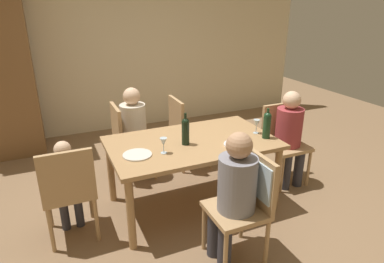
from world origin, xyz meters
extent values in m
plane|color=#846647|center=(0.00, 0.00, 0.00)|extent=(10.00, 10.00, 0.00)
cube|color=beige|center=(0.00, 2.69, 1.35)|extent=(6.40, 0.12, 2.70)
cube|color=#A87F51|center=(0.00, 0.00, 0.72)|extent=(1.65, 0.98, 0.04)
cylinder|color=#A87F51|center=(-0.76, -0.42, 0.35)|extent=(0.07, 0.07, 0.70)
cylinder|color=#A87F51|center=(0.76, -0.42, 0.35)|extent=(0.07, 0.07, 0.70)
cylinder|color=#A87F51|center=(-0.76, 0.42, 0.35)|extent=(0.07, 0.07, 0.70)
cylinder|color=#A87F51|center=(0.76, 0.42, 0.35)|extent=(0.07, 0.07, 0.70)
cylinder|color=tan|center=(1.40, -0.19, 0.22)|extent=(0.04, 0.04, 0.44)
cylinder|color=tan|center=(1.02, -0.19, 0.22)|extent=(0.04, 0.04, 0.44)
cylinder|color=tan|center=(1.40, 0.19, 0.22)|extent=(0.04, 0.04, 0.44)
cylinder|color=tan|center=(1.02, 0.19, 0.22)|extent=(0.04, 0.04, 0.44)
cube|color=tan|center=(1.21, 0.00, 0.46)|extent=(0.44, 0.44, 0.04)
cube|color=tan|center=(1.21, 0.20, 0.70)|extent=(0.44, 0.04, 0.44)
cylinder|color=tan|center=(-0.19, -1.06, 0.22)|extent=(0.04, 0.04, 0.44)
cylinder|color=tan|center=(-0.19, -0.68, 0.22)|extent=(0.04, 0.04, 0.44)
cylinder|color=tan|center=(0.19, -1.06, 0.22)|extent=(0.04, 0.04, 0.44)
cylinder|color=tan|center=(0.19, -0.68, 0.22)|extent=(0.04, 0.04, 0.44)
cube|color=tan|center=(0.00, -0.87, 0.46)|extent=(0.44, 0.44, 0.04)
cube|color=tan|center=(0.20, -0.87, 0.70)|extent=(0.04, 0.44, 0.44)
cube|color=#ADC6D6|center=(0.20, -0.87, 0.72)|extent=(0.07, 0.40, 0.31)
cylinder|color=tan|center=(-0.18, 1.06, 0.22)|extent=(0.04, 0.04, 0.44)
cylinder|color=tan|center=(-0.18, 0.68, 0.22)|extent=(0.04, 0.04, 0.44)
cylinder|color=tan|center=(-0.56, 1.06, 0.22)|extent=(0.04, 0.04, 0.44)
cylinder|color=tan|center=(-0.56, 0.68, 0.22)|extent=(0.04, 0.04, 0.44)
cube|color=tan|center=(-0.37, 0.87, 0.46)|extent=(0.44, 0.44, 0.04)
cube|color=tan|center=(-0.57, 0.87, 0.70)|extent=(0.04, 0.44, 0.44)
cylinder|color=tan|center=(-1.40, 0.19, 0.22)|extent=(0.04, 0.04, 0.44)
cylinder|color=tan|center=(-1.02, 0.19, 0.22)|extent=(0.04, 0.04, 0.44)
cylinder|color=tan|center=(-1.40, -0.19, 0.22)|extent=(0.04, 0.04, 0.44)
cylinder|color=tan|center=(-1.02, -0.19, 0.22)|extent=(0.04, 0.04, 0.44)
cube|color=tan|center=(-1.21, 0.00, 0.46)|extent=(0.44, 0.44, 0.04)
cube|color=tan|center=(-1.21, -0.20, 0.70)|extent=(0.44, 0.04, 0.44)
cylinder|color=tan|center=(0.56, 1.06, 0.22)|extent=(0.04, 0.04, 0.44)
cylinder|color=tan|center=(0.56, 0.68, 0.22)|extent=(0.04, 0.04, 0.44)
cylinder|color=tan|center=(0.18, 1.06, 0.22)|extent=(0.04, 0.04, 0.44)
cylinder|color=tan|center=(0.18, 0.68, 0.22)|extent=(0.04, 0.04, 0.44)
cube|color=tan|center=(0.37, 0.87, 0.46)|extent=(0.44, 0.44, 0.04)
cube|color=tan|center=(0.17, 0.87, 0.70)|extent=(0.04, 0.44, 0.44)
cylinder|color=#33333D|center=(1.29, -0.14, 0.23)|extent=(0.11, 0.11, 0.46)
cylinder|color=#33333D|center=(1.12, -0.14, 0.23)|extent=(0.11, 0.11, 0.46)
cylinder|color=#9E383D|center=(1.21, 0.00, 0.69)|extent=(0.30, 0.30, 0.46)
sphere|color=beige|center=(1.21, 0.00, 1.02)|extent=(0.20, 0.20, 0.20)
cylinder|color=#33333D|center=(-0.14, -0.96, 0.23)|extent=(0.11, 0.11, 0.46)
cylinder|color=#33333D|center=(-0.14, -0.78, 0.23)|extent=(0.11, 0.11, 0.46)
cylinder|color=gray|center=(0.00, -0.87, 0.70)|extent=(0.31, 0.31, 0.47)
sphere|color=tan|center=(0.00, -0.87, 1.03)|extent=(0.21, 0.21, 0.21)
cylinder|color=#33333D|center=(-0.23, 0.96, 0.23)|extent=(0.11, 0.11, 0.46)
cylinder|color=#33333D|center=(-0.23, 0.78, 0.23)|extent=(0.11, 0.11, 0.46)
cylinder|color=beige|center=(-0.37, 0.87, 0.69)|extent=(0.30, 0.30, 0.46)
sphere|color=beige|center=(-0.37, 0.87, 1.02)|extent=(0.20, 0.20, 0.20)
cylinder|color=#33333D|center=(-1.27, 0.10, 0.23)|extent=(0.08, 0.08, 0.46)
cylinder|color=#33333D|center=(-1.14, 0.10, 0.23)|extent=(0.08, 0.08, 0.46)
cylinder|color=#475699|center=(-1.21, 0.00, 0.63)|extent=(0.22, 0.22, 0.33)
sphere|color=beige|center=(-1.21, 0.00, 0.86)|extent=(0.14, 0.14, 0.14)
cylinder|color=#19381E|center=(0.72, -0.23, 0.84)|extent=(0.08, 0.08, 0.22)
sphere|color=#19381E|center=(0.72, -0.23, 0.97)|extent=(0.08, 0.08, 0.08)
cylinder|color=#19381E|center=(0.72, -0.23, 1.01)|extent=(0.03, 0.03, 0.07)
cylinder|color=black|center=(-0.09, -0.05, 0.84)|extent=(0.07, 0.07, 0.22)
sphere|color=black|center=(-0.09, -0.05, 0.97)|extent=(0.07, 0.07, 0.07)
cylinder|color=black|center=(-0.09, -0.05, 1.01)|extent=(0.03, 0.03, 0.08)
cylinder|color=silver|center=(-0.35, -0.16, 0.74)|extent=(0.06, 0.06, 0.00)
cylinder|color=silver|center=(-0.35, -0.16, 0.77)|extent=(0.01, 0.01, 0.07)
cone|color=silver|center=(-0.35, -0.16, 0.85)|extent=(0.07, 0.07, 0.07)
cylinder|color=silver|center=(0.70, -0.08, 0.74)|extent=(0.06, 0.06, 0.00)
cylinder|color=silver|center=(0.70, -0.08, 0.77)|extent=(0.01, 0.01, 0.07)
cone|color=silver|center=(0.70, -0.08, 0.85)|extent=(0.07, 0.07, 0.07)
cylinder|color=white|center=(0.36, -0.28, 0.74)|extent=(0.27, 0.27, 0.01)
cylinder|color=silver|center=(-0.59, -0.11, 0.74)|extent=(0.26, 0.26, 0.01)
camera|label=1|loc=(-1.26, -2.84, 2.05)|focal=31.67mm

